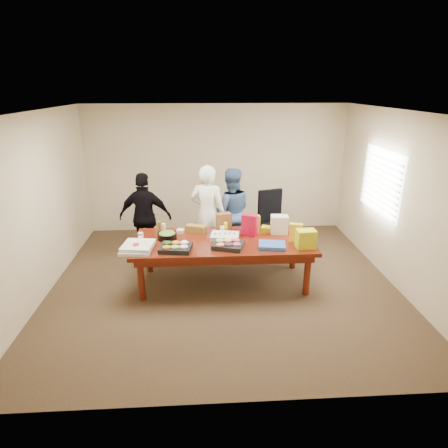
{
  "coord_description": "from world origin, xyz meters",
  "views": [
    {
      "loc": [
        -0.32,
        -5.44,
        3.04
      ],
      "look_at": [
        0.02,
        0.1,
        0.98
      ],
      "focal_mm": 30.09,
      "sensor_mm": 36.0,
      "label": 1
    }
  ],
  "objects": [
    {
      "name": "chip_bag_yellow",
      "position": [
        1.12,
        -0.13,
        0.9
      ],
      "size": [
        0.21,
        0.12,
        0.3
      ],
      "primitive_type": "cube",
      "rotation": [
        0.0,
        0.0,
        -0.23
      ],
      "color": "yellow",
      "rests_on": "conference_table"
    },
    {
      "name": "banana_bunch",
      "position": [
        0.78,
        0.31,
        0.79
      ],
      "size": [
        0.3,
        0.23,
        0.09
      ],
      "primitive_type": "cube",
      "rotation": [
        0.0,
        0.0,
        -0.33
      ],
      "color": "yellow",
      "rests_on": "conference_table"
    },
    {
      "name": "dip_bowl_a",
      "position": [
        0.09,
        0.44,
        0.78
      ],
      "size": [
        0.16,
        0.16,
        0.06
      ],
      "primitive_type": "cylinder",
      "rotation": [
        0.0,
        0.0,
        -0.11
      ],
      "color": "beige",
      "rests_on": "conference_table"
    },
    {
      "name": "wall_front",
      "position": [
        0.0,
        -2.5,
        1.35
      ],
      "size": [
        5.5,
        0.04,
        2.7
      ],
      "primitive_type": "cube",
      "color": "beige",
      "rests_on": "floor"
    },
    {
      "name": "clear_cup_b",
      "position": [
        -1.3,
        0.1,
        0.81
      ],
      "size": [
        0.1,
        0.1,
        0.12
      ],
      "primitive_type": "cylinder",
      "rotation": [
        0.0,
        0.0,
        0.18
      ],
      "color": "white",
      "rests_on": "conference_table"
    },
    {
      "name": "kraft_bag",
      "position": [
        0.03,
        0.4,
        0.91
      ],
      "size": [
        0.27,
        0.2,
        0.31
      ],
      "primitive_type": "cube",
      "rotation": [
        0.0,
        0.0,
        0.31
      ],
      "color": "brown",
      "rests_on": "conference_table"
    },
    {
      "name": "salad_bowl",
      "position": [
        -0.89,
        0.11,
        0.8
      ],
      "size": [
        0.37,
        0.37,
        0.1
      ],
      "primitive_type": "cylinder",
      "rotation": [
        0.0,
        0.0,
        0.25
      ],
      "color": "black",
      "rests_on": "conference_table"
    },
    {
      "name": "bread_loaf",
      "position": [
        -0.43,
        0.35,
        0.81
      ],
      "size": [
        0.35,
        0.23,
        0.13
      ],
      "primitive_type": "cube",
      "rotation": [
        0.0,
        0.0,
        -0.32
      ],
      "color": "olive",
      "rests_on": "conference_table"
    },
    {
      "name": "dressing_bottle",
      "position": [
        -1.03,
        0.41,
        0.84
      ],
      "size": [
        0.06,
        0.06,
        0.18
      ],
      "primitive_type": "cylinder",
      "rotation": [
        0.0,
        0.0,
        0.07
      ],
      "color": "brown",
      "rests_on": "conference_table"
    },
    {
      "name": "fruit_tray",
      "position": [
        0.06,
        -0.28,
        0.78
      ],
      "size": [
        0.53,
        0.46,
        0.07
      ],
      "primitive_type": "cube",
      "rotation": [
        0.0,
        0.0,
        -0.3
      ],
      "color": "black",
      "rests_on": "conference_table"
    },
    {
      "name": "wall_right",
      "position": [
        2.75,
        0.0,
        1.35
      ],
      "size": [
        0.04,
        5.0,
        2.7
      ],
      "primitive_type": "cube",
      "color": "beige",
      "rests_on": "floor"
    },
    {
      "name": "chip_bag_blue",
      "position": [
        0.72,
        -0.32,
        0.78
      ],
      "size": [
        0.44,
        0.36,
        0.06
      ],
      "primitive_type": "cube",
      "rotation": [
        0.0,
        0.0,
        -0.16
      ],
      "color": "#315CB2",
      "rests_on": "conference_table"
    },
    {
      "name": "pizza_box_upper",
      "position": [
        -1.28,
        -0.3,
        0.83
      ],
      "size": [
        0.49,
        0.49,
        0.05
      ],
      "primitive_type": "cube",
      "rotation": [
        0.0,
        0.0,
        -0.14
      ],
      "color": "silver",
      "rests_on": "pizza_box_lower"
    },
    {
      "name": "grocery_bag_yellow",
      "position": [
        1.21,
        -0.36,
        0.89
      ],
      "size": [
        0.29,
        0.21,
        0.28
      ],
      "primitive_type": "cube",
      "rotation": [
        0.0,
        0.0,
        0.07
      ],
      "color": "yellow",
      "rests_on": "conference_table"
    },
    {
      "name": "ceiling",
      "position": [
        0.0,
        0.0,
        2.71
      ],
      "size": [
        5.5,
        5.0,
        0.02
      ],
      "primitive_type": "cube",
      "color": "white",
      "rests_on": "wall_back"
    },
    {
      "name": "person_right",
      "position": [
        0.21,
        1.16,
        0.83
      ],
      "size": [
        0.81,
        0.64,
        1.65
      ],
      "primitive_type": "imported",
      "rotation": [
        0.0,
        0.0,
        3.16
      ],
      "color": "#405D8A",
      "rests_on": "floor"
    },
    {
      "name": "plate_b",
      "position": [
        0.87,
        0.42,
        0.76
      ],
      "size": [
        0.26,
        0.26,
        0.02
      ],
      "primitive_type": "cylinder",
      "rotation": [
        0.0,
        0.0,
        -0.03
      ],
      "color": "white",
      "rests_on": "conference_table"
    },
    {
      "name": "window_panel",
      "position": [
        2.72,
        0.6,
        1.5
      ],
      "size": [
        0.03,
        1.4,
        1.1
      ],
      "primitive_type": "cube",
      "color": "white",
      "rests_on": "wall_right"
    },
    {
      "name": "pizza_box_lower",
      "position": [
        -1.3,
        -0.33,
        0.78
      ],
      "size": [
        0.48,
        0.48,
        0.05
      ],
      "primitive_type": "cube",
      "rotation": [
        0.0,
        0.0,
        -0.1
      ],
      "color": "silver",
      "rests_on": "conference_table"
    },
    {
      "name": "mustard_bottle",
      "position": [
        0.05,
        0.29,
        0.84
      ],
      "size": [
        0.07,
        0.07,
        0.19
      ],
      "primitive_type": "cylinder",
      "rotation": [
        0.0,
        0.0,
        0.02
      ],
      "color": "#DAC905",
      "rests_on": "conference_table"
    },
    {
      "name": "office_chair",
      "position": [
        0.97,
        1.14,
        0.57
      ],
      "size": [
        0.72,
        0.72,
        1.14
      ],
      "primitive_type": "cube",
      "rotation": [
        0.0,
        0.0,
        0.28
      ],
      "color": "black",
      "rests_on": "floor"
    },
    {
      "name": "person_left",
      "position": [
        -1.35,
        1.02,
        0.81
      ],
      "size": [
        0.99,
        0.51,
        1.62
      ],
      "primitive_type": "imported",
      "rotation": [
        0.0,
        0.0,
        3.01
      ],
      "color": "black",
      "rests_on": "floor"
    },
    {
      "name": "conference_table",
      "position": [
        0.0,
        0.0,
        0.38
      ],
      "size": [
        2.8,
        1.2,
        0.75
      ],
      "primitive_type": "cube",
      "color": "#4C1C0F",
      "rests_on": "floor"
    },
    {
      "name": "floor",
      "position": [
        0.0,
        0.0,
        -0.01
      ],
      "size": [
        5.5,
        5.0,
        0.02
      ],
      "primitive_type": "cube",
      "color": "#47301E",
      "rests_on": "ground"
    },
    {
      "name": "red_cup",
      "position": [
        -1.3,
        -0.34,
        0.81
      ],
      "size": [
        0.11,
        0.11,
        0.12
      ],
      "primitive_type": "cylinder",
      "rotation": [
        0.0,
        0.0,
        -0.31
      ],
      "color": "red",
      "rests_on": "conference_table"
    },
    {
      "name": "grocery_bag_white",
      "position": [
        0.93,
        0.25,
        0.9
      ],
      "size": [
        0.3,
        0.23,
        0.3
      ],
      "primitive_type": "cube",
      "rotation": [
        0.0,
        0.0,
        -0.12
      ],
      "color": "silver",
      "rests_on": "conference_table"
    },
    {
      "name": "wall_left",
      "position": [
        -2.75,
        0.0,
        1.35
      ],
      "size": [
        0.04,
        5.0,
        2.7
      ],
      "primitive_type": "cube",
      "color": "beige",
      "rests_on": "floor"
    },
    {
      "name": "ranch_bottle",
      "position": [
        -0.95,
        0.28,
        0.85
      ],
      "size": [
        0.07,
        0.07,
        0.2
      ],
      "primitive_type": "cylinder",
      "rotation": [
        0.0,
        0.0,
        -0.04
      ],
      "color": "beige",
      "rests_on": "conference_table"
    },
    {
      "name": "veggie_tray",
      "position": [
        -0.73,
        -0.33,
        0.78
      ],
      "size": [
        0.5,
        0.42,
        0.07
      ],
      "primitive_type": "cube",
      "rotation": [
        0.0,
        0.0,
        -0.14
      ],
      "color": "black",
      "rests_on": "conference_table"
    },
    {
      "name": "chip_bag_red",
      "position": [
        0.43,
        0.17,
        0.93
      ],
      "size": [
        0.26,
        0.19,
        0.35
      ],
      "primitive_type": "cube",
      "rotation": [
        0.0,
        0.0,
        -0.44
      ],
      "color": "#B20625",
      "rests_on": "conference_table"
    },
    {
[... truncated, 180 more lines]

